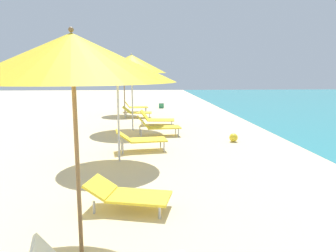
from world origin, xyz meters
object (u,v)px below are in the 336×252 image
object	(u,v)px
cooler_box	(161,105)
lounger_third_shoreside	(141,139)
beach_ball	(234,138)
umbrella_farthest	(124,70)
lounger_second_shoreside	(128,194)
umbrella_second	(72,58)
umbrella_third	(117,71)
lounger_farthest_shoreside	(135,106)
lounger_fourth_inland	(158,126)
lounger_fourth_shoreside	(156,119)
lounger_farthest_inland	(137,112)
umbrella_fourth	(132,64)

from	to	relation	value
cooler_box	lounger_third_shoreside	bearing A→B (deg)	-95.73
lounger_third_shoreside	beach_ball	xyz separation A→B (m)	(2.88, 0.96, -0.20)
umbrella_farthest	lounger_second_shoreside	bearing A→B (deg)	-86.04
umbrella_second	umbrella_third	bearing A→B (deg)	88.25
lounger_farthest_shoreside	beach_ball	bearing A→B (deg)	-72.90
lounger_fourth_inland	cooler_box	distance (m)	8.80
umbrella_third	umbrella_farthest	distance (m)	8.90
umbrella_farthest	beach_ball	bearing A→B (deg)	-60.96
lounger_fourth_shoreside	cooler_box	distance (m)	6.46
lounger_fourth_inland	umbrella_third	bearing A→B (deg)	-114.83
umbrella_second	umbrella_third	distance (m)	4.04
lounger_third_shoreside	lounger_farthest_shoreside	distance (m)	8.92
umbrella_second	cooler_box	world-z (taller)	umbrella_second
lounger_second_shoreside	umbrella_farthest	distance (m)	11.90
umbrella_second	umbrella_farthest	bearing A→B (deg)	91.41
umbrella_farthest	umbrella_second	bearing A→B (deg)	-88.59
lounger_farthest_inland	beach_ball	bearing A→B (deg)	-59.59
umbrella_fourth	umbrella_farthest	xyz separation A→B (m)	(-0.60, 4.62, -0.19)
lounger_second_shoreside	umbrella_fourth	size ratio (longest dim) A/B	0.50
umbrella_farthest	lounger_farthest_shoreside	bearing A→B (deg)	65.15
lounger_second_shoreside	lounger_farthest_shoreside	world-z (taller)	lounger_farthest_shoreside
umbrella_fourth	lounger_third_shoreside	bearing A→B (deg)	-83.83
lounger_second_shoreside	cooler_box	xyz separation A→B (m)	(1.23, 14.68, -0.08)
lounger_second_shoreside	beach_ball	world-z (taller)	lounger_second_shoreside
lounger_third_shoreside	umbrella_fourth	bearing A→B (deg)	87.87
lounger_fourth_shoreside	lounger_farthest_shoreside	world-z (taller)	lounger_farthest_shoreside
lounger_second_shoreside	beach_ball	bearing A→B (deg)	71.76
cooler_box	lounger_fourth_shoreside	bearing A→B (deg)	-94.68
lounger_farthest_inland	lounger_second_shoreside	bearing A→B (deg)	-88.30
umbrella_second	lounger_farthest_inland	size ratio (longest dim) A/B	1.90
umbrella_fourth	lounger_fourth_inland	world-z (taller)	umbrella_fourth
umbrella_second	lounger_fourth_shoreside	distance (m)	9.77
umbrella_farthest	lounger_farthest_inland	world-z (taller)	umbrella_farthest
lounger_third_shoreside	lounger_farthest_inland	distance (m)	6.57
lounger_second_shoreside	lounger_third_shoreside	world-z (taller)	lounger_third_shoreside
umbrella_second	lounger_third_shoreside	size ratio (longest dim) A/B	1.81
lounger_fourth_inland	beach_ball	size ratio (longest dim) A/B	5.65
lounger_second_shoreside	lounger_third_shoreside	xyz separation A→B (m)	(0.14, 3.84, 0.09)
lounger_third_shoreside	umbrella_fourth	world-z (taller)	umbrella_fourth
umbrella_fourth	lounger_fourth_shoreside	bearing A→B (deg)	52.04
umbrella_farthest	lounger_farthest_shoreside	world-z (taller)	umbrella_farthest
lounger_second_shoreside	lounger_farthest_shoreside	xyz separation A→B (m)	(-0.32, 12.75, 0.06)
umbrella_fourth	cooler_box	xyz separation A→B (m)	(1.44, 7.60, -2.28)
umbrella_fourth	cooler_box	size ratio (longest dim) A/B	4.83
lounger_third_shoreside	lounger_farthest_inland	xyz separation A→B (m)	(-0.30, 6.56, -0.05)
lounger_fourth_inland	lounger_third_shoreside	bearing A→B (deg)	-110.89
cooler_box	umbrella_third	bearing A→B (deg)	-97.64
umbrella_second	beach_ball	distance (m)	7.31
umbrella_second	lounger_fourth_inland	xyz separation A→B (m)	(1.17, 7.14, -1.96)
lounger_second_shoreside	lounger_fourth_inland	world-z (taller)	lounger_fourth_inland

